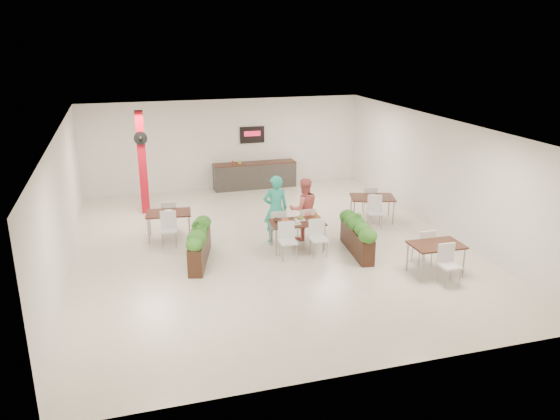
# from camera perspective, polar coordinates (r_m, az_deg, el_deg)

# --- Properties ---
(ground) EXTENTS (12.00, 12.00, 0.00)m
(ground) POSITION_cam_1_polar(r_m,az_deg,el_deg) (14.63, -1.15, -3.68)
(ground) COLOR beige
(ground) RESTS_ON ground
(room_shell) EXTENTS (10.10, 12.10, 3.22)m
(room_shell) POSITION_cam_1_polar(r_m,az_deg,el_deg) (14.01, -1.20, 3.97)
(room_shell) COLOR white
(room_shell) RESTS_ON ground
(red_column) EXTENTS (0.40, 0.41, 3.20)m
(red_column) POSITION_cam_1_polar(r_m,az_deg,el_deg) (17.34, -14.20, 4.92)
(red_column) COLOR #B00B1C
(red_column) RESTS_ON ground
(service_counter) EXTENTS (3.00, 0.64, 2.20)m
(service_counter) POSITION_cam_1_polar(r_m,az_deg,el_deg) (19.93, -2.67, 3.72)
(service_counter) COLOR #2E2C29
(service_counter) RESTS_ON ground
(main_table) EXTENTS (1.44, 1.68, 0.92)m
(main_table) POSITION_cam_1_polar(r_m,az_deg,el_deg) (14.18, 1.78, -1.66)
(main_table) COLOR black
(main_table) RESTS_ON ground
(diner_man) EXTENTS (0.70, 0.48, 1.85)m
(diner_man) POSITION_cam_1_polar(r_m,az_deg,el_deg) (14.57, -0.46, 0.10)
(diner_man) COLOR #29B498
(diner_man) RESTS_ON ground
(diner_woman) EXTENTS (0.87, 0.69, 1.72)m
(diner_woman) POSITION_cam_1_polar(r_m,az_deg,el_deg) (14.82, 2.51, 0.12)
(diner_woman) COLOR #ED7069
(diner_woman) RESTS_ON ground
(planter_left) EXTENTS (0.85, 2.05, 1.11)m
(planter_left) POSITION_cam_1_polar(r_m,az_deg,el_deg) (13.56, -8.42, -3.27)
(planter_left) COLOR black
(planter_left) RESTS_ON ground
(planter_right) EXTENTS (0.58, 2.02, 1.06)m
(planter_right) POSITION_cam_1_polar(r_m,az_deg,el_deg) (14.10, 8.06, -2.51)
(planter_right) COLOR black
(planter_right) RESTS_ON ground
(side_table_a) EXTENTS (1.28, 1.66, 0.92)m
(side_table_a) POSITION_cam_1_polar(r_m,az_deg,el_deg) (15.21, -11.56, -0.67)
(side_table_a) COLOR black
(side_table_a) RESTS_ON ground
(side_table_b) EXTENTS (1.47, 1.67, 0.92)m
(side_table_b) POSITION_cam_1_polar(r_m,az_deg,el_deg) (16.55, 9.62, 1.00)
(side_table_b) COLOR black
(side_table_b) RESTS_ON ground
(side_table_c) EXTENTS (1.21, 1.63, 0.92)m
(side_table_c) POSITION_cam_1_polar(r_m,az_deg,el_deg) (13.21, 16.01, -3.94)
(side_table_c) COLOR black
(side_table_c) RESTS_ON ground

